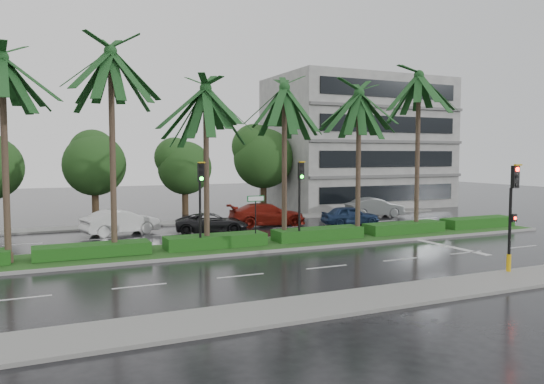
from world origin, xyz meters
name	(u,v)px	position (x,y,z in m)	size (l,w,h in m)	color
ground	(277,249)	(0.00, 0.00, 0.00)	(120.00, 120.00, 0.00)	black
near_sidewalk	(404,294)	(0.00, -10.20, 0.06)	(40.00, 2.40, 0.12)	gray
far_sidewalk	(206,221)	(0.00, 12.00, 0.06)	(40.00, 2.00, 0.12)	gray
median	(269,244)	(0.00, 1.00, 0.08)	(36.00, 4.00, 0.15)	gray
hedge	(269,237)	(0.00, 1.00, 0.45)	(35.20, 1.40, 0.60)	#174D16
lane_markings	(332,246)	(3.04, -0.43, 0.01)	(34.00, 13.06, 0.01)	silver
palm_row	(247,90)	(-1.25, 1.02, 8.20)	(26.30, 4.20, 10.32)	#413326
signal_near	(512,213)	(6.00, -9.39, 2.50)	(0.34, 0.45, 4.36)	black
signal_median_left	(201,193)	(-4.00, 0.30, 3.00)	(0.34, 0.42, 4.36)	black
signal_median_right	(300,190)	(1.50, 0.30, 3.00)	(0.34, 0.42, 4.36)	black
street_sign	(256,208)	(-1.00, 0.48, 2.12)	(0.95, 0.09, 2.60)	black
bg_trees	(211,158)	(2.30, 17.59, 4.63)	(33.01, 5.52, 7.98)	#362518
building	(357,143)	(17.00, 18.00, 6.00)	(16.00, 10.00, 12.00)	slate
car_white	(121,222)	(-6.53, 8.45, 0.76)	(4.63, 1.61, 1.52)	silver
car_darkgrey	(212,223)	(-1.33, 6.65, 0.62)	(4.50, 2.07, 1.25)	black
car_red	(267,215)	(3.17, 8.28, 0.77)	(5.31, 2.16, 1.54)	maroon
car_blue	(350,216)	(8.50, 6.15, 0.67)	(3.95, 1.59, 1.35)	navy
car_grey	(375,207)	(13.00, 9.56, 0.75)	(4.54, 1.58, 1.50)	slate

